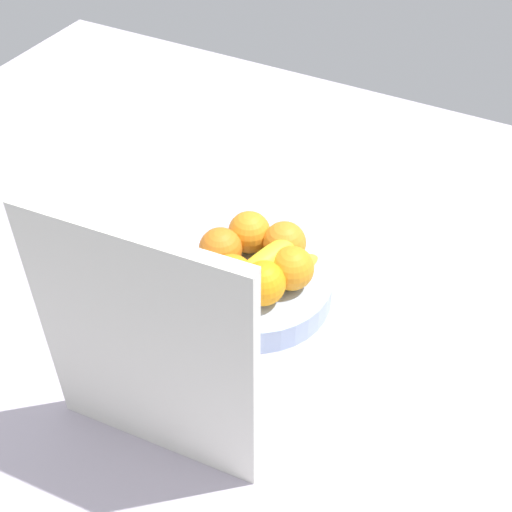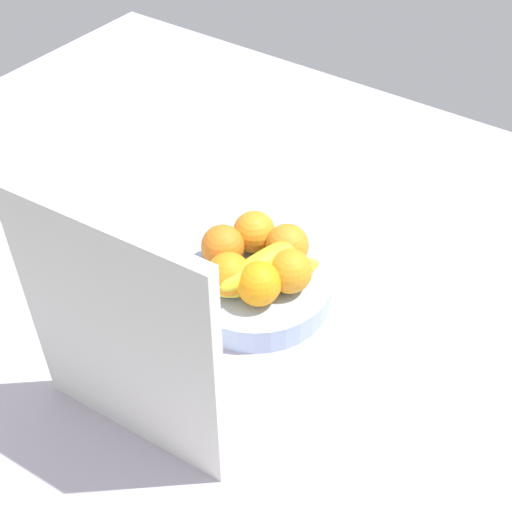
# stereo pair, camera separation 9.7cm
# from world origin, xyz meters

# --- Properties ---
(ground_plane) EXTENTS (1.80, 1.40, 0.03)m
(ground_plane) POSITION_xyz_m (0.00, 0.00, -0.01)
(ground_plane) COLOR #B4ABBC
(fruit_bowl) EXTENTS (0.24, 0.24, 0.05)m
(fruit_bowl) POSITION_xyz_m (-0.01, 0.01, 0.02)
(fruit_bowl) COLOR #A9BFE2
(fruit_bowl) RESTS_ON ground_plane
(orange_front_left) EXTENTS (0.07, 0.07, 0.07)m
(orange_front_left) POSITION_xyz_m (0.05, 0.01, 0.08)
(orange_front_left) COLOR orange
(orange_front_left) RESTS_ON fruit_bowl
(orange_front_right) EXTENTS (0.07, 0.07, 0.07)m
(orange_front_right) POSITION_xyz_m (0.00, 0.06, 0.08)
(orange_front_right) COLOR orange
(orange_front_right) RESTS_ON fruit_bowl
(orange_center) EXTENTS (0.07, 0.07, 0.07)m
(orange_center) POSITION_xyz_m (-0.05, 0.05, 0.08)
(orange_center) COLOR orange
(orange_center) RESTS_ON fruit_bowl
(orange_back_left) EXTENTS (0.07, 0.07, 0.07)m
(orange_back_left) POSITION_xyz_m (-0.07, -0.00, 0.08)
(orange_back_left) COLOR orange
(orange_back_left) RESTS_ON fruit_bowl
(orange_back_right) EXTENTS (0.07, 0.07, 0.07)m
(orange_back_right) POSITION_xyz_m (-0.04, -0.05, 0.08)
(orange_back_right) COLOR orange
(orange_back_right) RESTS_ON fruit_bowl
(orange_top_stack) EXTENTS (0.07, 0.07, 0.07)m
(orange_top_stack) POSITION_xyz_m (0.02, -0.04, 0.08)
(orange_top_stack) COLOR orange
(orange_top_stack) RESTS_ON fruit_bowl
(banana_bunch) EXTENTS (0.12, 0.17, 0.06)m
(banana_bunch) POSITION_xyz_m (-0.04, 0.02, 0.08)
(banana_bunch) COLOR yellow
(banana_bunch) RESTS_ON fruit_bowl
(cutting_board) EXTENTS (0.28, 0.04, 0.36)m
(cutting_board) POSITION_xyz_m (-0.02, 0.30, 0.18)
(cutting_board) COLOR white
(cutting_board) RESTS_ON ground_plane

